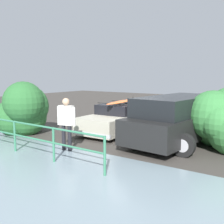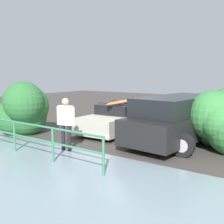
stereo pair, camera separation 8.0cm
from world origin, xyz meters
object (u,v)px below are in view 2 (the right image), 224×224
object	(u,v)px
sedan_car	(120,118)
suv_car	(178,119)
bush_near_left	(25,111)
person_bystander	(66,119)

from	to	relation	value
sedan_car	suv_car	distance (m)	2.89
suv_car	sedan_car	bearing A→B (deg)	-9.19
suv_car	bush_near_left	xyz separation A→B (m)	(5.81, 2.31, 0.08)
sedan_car	bush_near_left	size ratio (longest dim) A/B	1.80
person_bystander	bush_near_left	world-z (taller)	bush_near_left
bush_near_left	suv_car	bearing A→B (deg)	-158.31
sedan_car	person_bystander	world-z (taller)	person_bystander
suv_car	person_bystander	distance (m)	4.06
person_bystander	bush_near_left	size ratio (longest dim) A/B	0.73
suv_car	person_bystander	size ratio (longest dim) A/B	2.93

